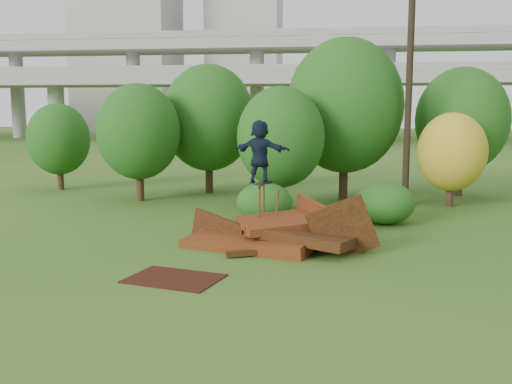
# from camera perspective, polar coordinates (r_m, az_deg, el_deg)

# --- Properties ---
(ground) EXTENTS (240.00, 240.00, 0.00)m
(ground) POSITION_cam_1_polar(r_m,az_deg,el_deg) (15.37, 2.01, -7.02)
(ground) COLOR #2D5116
(ground) RESTS_ON ground
(scrap_pile) EXTENTS (5.86, 3.47, 2.11)m
(scrap_pile) POSITION_cam_1_polar(r_m,az_deg,el_deg) (16.99, 1.97, -4.33)
(scrap_pile) COLOR #50210E
(scrap_pile) RESTS_ON ground
(grind_rail) EXTENTS (0.12, 1.05, 1.76)m
(grind_rail) POSITION_cam_1_polar(r_m,az_deg,el_deg) (17.62, 0.56, -1.45)
(grind_rail) COLOR maroon
(grind_rail) RESTS_ON ground
(skateboard) EXTENTS (0.26, 0.82, 0.08)m
(skateboard) POSITION_cam_1_polar(r_m,az_deg,el_deg) (17.24, 0.40, 0.83)
(skateboard) COLOR black
(skateboard) RESTS_ON grind_rail
(skater) EXTENTS (1.86, 1.03, 1.91)m
(skater) POSITION_cam_1_polar(r_m,az_deg,el_deg) (17.14, 0.41, 4.05)
(skater) COLOR black
(skater) RESTS_ON skateboard
(flat_plate) EXTENTS (2.48, 2.03, 0.03)m
(flat_plate) POSITION_cam_1_polar(r_m,az_deg,el_deg) (14.00, -8.18, -8.56)
(flat_plate) COLOR black
(flat_plate) RESTS_ON ground
(tree_0) EXTENTS (3.71, 3.71, 5.23)m
(tree_0) POSITION_cam_1_polar(r_m,az_deg,el_deg) (25.95, -11.67, 5.92)
(tree_0) COLOR black
(tree_0) RESTS_ON ground
(tree_1) EXTENTS (4.50, 4.50, 6.26)m
(tree_1) POSITION_cam_1_polar(r_m,az_deg,el_deg) (28.00, -4.77, 7.38)
(tree_1) COLOR black
(tree_1) RESTS_ON ground
(tree_2) EXTENTS (3.55, 3.55, 5.00)m
(tree_2) POSITION_cam_1_polar(r_m,az_deg,el_deg) (23.09, 2.48, 5.49)
(tree_2) COLOR black
(tree_2) RESTS_ON ground
(tree_3) EXTENTS (5.22, 5.22, 7.24)m
(tree_3) POSITION_cam_1_polar(r_m,az_deg,el_deg) (25.97, 8.88, 8.51)
(tree_3) COLOR black
(tree_3) RESTS_ON ground
(tree_4) EXTENTS (2.87, 2.87, 3.96)m
(tree_4) POSITION_cam_1_polar(r_m,az_deg,el_deg) (25.24, 18.99, 3.80)
(tree_4) COLOR black
(tree_4) RESTS_ON ground
(tree_5) EXTENTS (4.30, 4.30, 6.05)m
(tree_5) POSITION_cam_1_polar(r_m,az_deg,el_deg) (28.58, 19.88, 6.75)
(tree_5) COLOR black
(tree_5) RESTS_ON ground
(tree_6) EXTENTS (3.15, 3.15, 4.40)m
(tree_6) POSITION_cam_1_polar(r_m,az_deg,el_deg) (30.76, -19.13, 5.01)
(tree_6) COLOR black
(tree_6) RESTS_ON ground
(shrub_left) EXTENTS (2.06, 1.90, 1.43)m
(shrub_left) POSITION_cam_1_polar(r_m,az_deg,el_deg) (20.78, 0.85, -1.01)
(shrub_left) COLOR #1C5215
(shrub_left) RESTS_ON ground
(shrub_right) EXTENTS (2.15, 1.97, 1.52)m
(shrub_right) POSITION_cam_1_polar(r_m,az_deg,el_deg) (20.80, 12.73, -1.08)
(shrub_right) COLOR #1C5215
(shrub_right) RESTS_ON ground
(utility_pole) EXTENTS (1.40, 0.28, 9.48)m
(utility_pole) POSITION_cam_1_polar(r_m,az_deg,el_deg) (24.76, 15.04, 9.70)
(utility_pole) COLOR black
(utility_pole) RESTS_ON ground
(freeway_overpass) EXTENTS (160.00, 15.00, 13.70)m
(freeway_overpass) POSITION_cam_1_polar(r_m,az_deg,el_deg) (77.96, 6.54, 12.72)
(freeway_overpass) COLOR gray
(freeway_overpass) RESTS_ON ground
(building_left) EXTENTS (18.00, 16.00, 35.00)m
(building_left) POSITION_cam_1_polar(r_m,az_deg,el_deg) (117.40, -12.64, 14.54)
(building_left) COLOR #9E9E99
(building_left) RESTS_ON ground
(building_right) EXTENTS (14.00, 14.00, 28.00)m
(building_right) POSITION_cam_1_polar(r_m,az_deg,el_deg) (118.48, -1.07, 12.97)
(building_right) COLOR #9E9E99
(building_right) RESTS_ON ground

